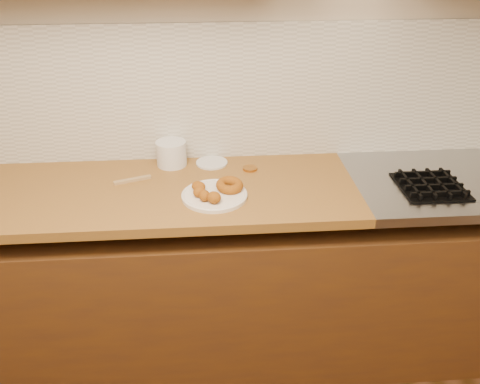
% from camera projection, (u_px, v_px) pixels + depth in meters
% --- Properties ---
extents(wall_back, '(4.00, 0.02, 2.70)m').
position_uv_depth(wall_back, '(229.00, 58.00, 2.16)').
color(wall_back, '#C5B296').
rests_on(wall_back, ground).
extents(base_cabinet, '(3.60, 0.60, 0.77)m').
position_uv_depth(base_cabinet, '(235.00, 283.00, 2.35)').
color(base_cabinet, '#57300F').
rests_on(base_cabinet, floor).
extents(butcher_block, '(2.30, 0.62, 0.04)m').
position_uv_depth(butcher_block, '(76.00, 195.00, 2.07)').
color(butcher_block, olive).
rests_on(butcher_block, base_cabinet).
extents(backsplash, '(3.60, 0.02, 0.60)m').
position_uv_depth(backsplash, '(230.00, 93.00, 2.22)').
color(backsplash, beige).
rests_on(backsplash, wall_back).
extents(donut_plate, '(0.26, 0.26, 0.01)m').
position_uv_depth(donut_plate, '(214.00, 196.00, 2.01)').
color(donut_plate, silver).
rests_on(donut_plate, butcher_block).
extents(ring_donut, '(0.15, 0.16, 0.05)m').
position_uv_depth(ring_donut, '(229.00, 185.00, 2.03)').
color(ring_donut, '#9E5107').
rests_on(ring_donut, donut_plate).
extents(fried_dough_chunks, '(0.13, 0.18, 0.05)m').
position_uv_depth(fried_dough_chunks, '(205.00, 193.00, 1.97)').
color(fried_dough_chunks, '#9E5107').
rests_on(fried_dough_chunks, donut_plate).
extents(plastic_tub, '(0.15, 0.15, 0.11)m').
position_uv_depth(plastic_tub, '(171.00, 153.00, 2.25)').
color(plastic_tub, silver).
rests_on(plastic_tub, butcher_block).
extents(tub_lid, '(0.18, 0.18, 0.01)m').
position_uv_depth(tub_lid, '(212.00, 163.00, 2.28)').
color(tub_lid, silver).
rests_on(tub_lid, butcher_block).
extents(brass_jar_lid, '(0.08, 0.08, 0.01)m').
position_uv_depth(brass_jar_lid, '(250.00, 169.00, 2.23)').
color(brass_jar_lid, '#B2732B').
rests_on(brass_jar_lid, butcher_block).
extents(wooden_utensil, '(0.16, 0.07, 0.01)m').
position_uv_depth(wooden_utensil, '(132.00, 180.00, 2.13)').
color(wooden_utensil, '#A18151').
rests_on(wooden_utensil, butcher_block).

